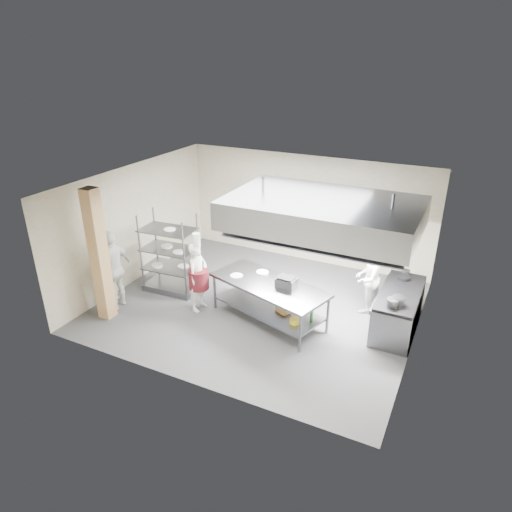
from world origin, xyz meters
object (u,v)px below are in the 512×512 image
at_px(cooking_range, 398,311).
at_px(chef_line, 367,278).
at_px(chef_plating, 114,270).
at_px(island, 269,302).
at_px(stockpot, 398,300).
at_px(griddle, 286,282).
at_px(pass_rack, 170,253).
at_px(chef_head, 198,277).

bearing_deg(cooking_range, chef_line, 151.90).
relative_size(cooking_range, chef_plating, 1.06).
relative_size(island, chef_line, 1.62).
bearing_deg(stockpot, griddle, -172.05).
bearing_deg(cooking_range, island, -160.50).
relative_size(island, pass_rack, 1.34).
height_order(pass_rack, chef_line, pass_rack).
relative_size(pass_rack, chef_line, 1.21).
relative_size(cooking_range, griddle, 4.90).
distance_m(chef_head, chef_line, 3.82).
relative_size(chef_line, chef_plating, 0.87).
relative_size(pass_rack, griddle, 4.86).
xyz_separation_m(pass_rack, chef_head, (1.13, -0.50, -0.18)).
relative_size(pass_rack, chef_plating, 1.05).
distance_m(pass_rack, cooking_range, 5.49).
bearing_deg(chef_plating, pass_rack, 147.12).
height_order(cooking_range, chef_head, chef_head).
relative_size(chef_line, stockpot, 6.61).
bearing_deg(stockpot, chef_head, -171.69).
xyz_separation_m(pass_rack, cooking_range, (5.42, 0.69, -0.57)).
distance_m(island, chef_line, 2.30).
bearing_deg(chef_head, island, -78.87).
bearing_deg(island, pass_rack, -168.05).
bearing_deg(stockpot, chef_line, 130.73).
distance_m(cooking_range, chef_plating, 6.40).
relative_size(chef_line, griddle, 4.02).
distance_m(chef_head, stockpot, 4.37).
bearing_deg(chef_line, pass_rack, -66.41).
height_order(island, pass_rack, pass_rack).
distance_m(chef_plating, stockpot, 6.27).
height_order(cooking_range, stockpot, stockpot).
height_order(pass_rack, griddle, pass_rack).
relative_size(island, cooking_range, 1.33).
bearing_deg(chef_plating, griddle, 100.56).
xyz_separation_m(island, cooking_range, (2.63, 0.93, -0.04)).
distance_m(cooking_range, griddle, 2.48).
relative_size(island, chef_plating, 1.40).
relative_size(cooking_range, chef_line, 1.22).
height_order(cooking_range, chef_line, chef_line).
bearing_deg(chef_plating, stockpot, 97.81).
bearing_deg(chef_head, pass_rack, 68.28).
bearing_deg(stockpot, pass_rack, -178.63).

